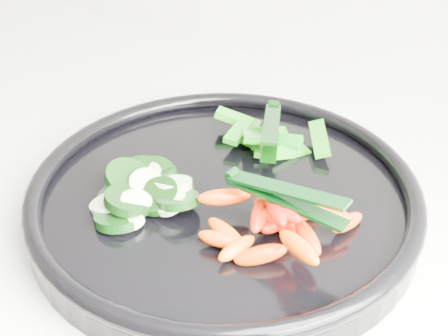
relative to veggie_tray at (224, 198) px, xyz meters
The scene contains 6 objects.
veggie_tray is the anchor object (origin of this frame).
cucumber_pile 0.08m from the veggie_tray, 144.89° to the right, with size 0.12×0.12×0.04m.
carrot_pile 0.08m from the veggie_tray, 21.60° to the right, with size 0.14×0.12×0.05m.
pepper_pile 0.10m from the veggie_tray, 96.87° to the left, with size 0.14×0.09×0.04m.
tong_carrot 0.10m from the veggie_tray, 20.84° to the right, with size 0.11×0.02×0.02m.
tong_pepper 0.10m from the veggie_tray, 92.66° to the left, with size 0.06×0.11×0.02m.
Camera 1 is at (0.96, 1.26, 1.31)m, focal length 50.00 mm.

